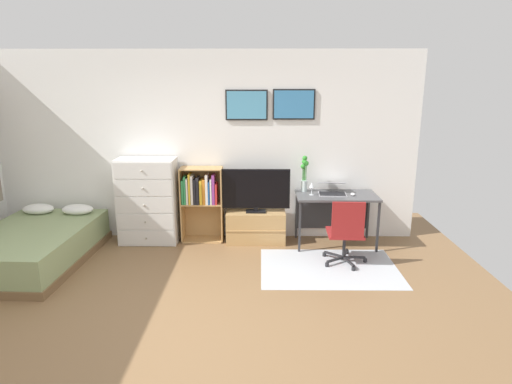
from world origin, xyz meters
TOP-DOWN VIEW (x-y plane):
  - ground_plane at (0.00, 0.00)m, footprint 7.20×7.20m
  - wall_back_with_posters at (0.01, 2.43)m, footprint 6.12×0.09m
  - area_rug at (1.66, 1.25)m, footprint 1.70×1.20m
  - bed at (-2.11, 1.39)m, footprint 1.36×2.01m
  - dresser at (-0.81, 2.15)m, footprint 0.82×0.46m
  - bookshelf at (-0.06, 2.21)m, footprint 0.60×0.30m
  - tv_stand at (0.73, 2.17)m, footprint 0.84×0.41m
  - television at (0.73, 2.15)m, footprint 0.96×0.16m
  - desk at (1.86, 2.14)m, footprint 1.12×0.62m
  - office_chair at (1.87, 1.35)m, footprint 0.56×0.58m
  - laptop at (1.80, 2.13)m, footprint 0.40×0.43m
  - computer_mouse at (2.08, 2.02)m, footprint 0.06×0.10m
  - bamboo_vase at (1.42, 2.24)m, footprint 0.11×0.09m
  - wine_glass at (1.51, 2.03)m, footprint 0.07×0.07m

SIDE VIEW (x-z plane):
  - ground_plane at x=0.00m, z-range 0.00..0.00m
  - area_rug at x=1.66m, z-range 0.00..0.01m
  - tv_stand at x=0.73m, z-range 0.00..0.46m
  - bed at x=-2.11m, z-range -0.06..0.51m
  - office_chair at x=1.87m, z-range 0.03..0.89m
  - desk at x=1.86m, z-range 0.24..0.98m
  - dresser at x=-0.81m, z-range 0.00..1.22m
  - bookshelf at x=-0.06m, z-range 0.12..1.21m
  - computer_mouse at x=2.08m, z-range 0.74..0.77m
  - television at x=0.73m, z-range 0.46..1.08m
  - laptop at x=1.80m, z-range 0.72..0.89m
  - wine_glass at x=1.51m, z-range 0.78..0.96m
  - bamboo_vase at x=1.42m, z-range 0.75..1.27m
  - wall_back_with_posters at x=0.01m, z-range 0.01..2.71m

